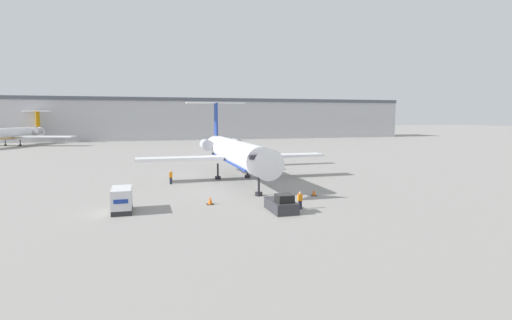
{
  "coord_description": "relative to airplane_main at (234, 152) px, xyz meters",
  "views": [
    {
      "loc": [
        -11.92,
        -33.07,
        8.54
      ],
      "look_at": [
        0.0,
        8.71,
        3.77
      ],
      "focal_mm": 28.0,
      "sensor_mm": 36.0,
      "label": 1
    }
  ],
  "objects": [
    {
      "name": "ground_plane",
      "position": [
        0.06,
        -19.26,
        -3.81
      ],
      "size": [
        600.0,
        600.0,
        0.0
      ],
      "primitive_type": "plane",
      "color": "gray"
    },
    {
      "name": "pushback_tug",
      "position": [
        0.02,
        -19.0,
        -3.19
      ],
      "size": [
        2.02,
        4.05,
        1.7
      ],
      "color": "#2D2D33",
      "rests_on": "ground"
    },
    {
      "name": "worker_near_tug",
      "position": [
        1.95,
        -18.71,
        -2.95
      ],
      "size": [
        0.4,
        0.24,
        1.65
      ],
      "color": "#232838",
      "rests_on": "ground"
    },
    {
      "name": "luggage_cart",
      "position": [
        -13.8,
        -15.34,
        -2.71
      ],
      "size": [
        1.71,
        3.56,
        2.19
      ],
      "color": "#232326",
      "rests_on": "ground"
    },
    {
      "name": "terminal_building",
      "position": [
        0.06,
        100.74,
        3.82
      ],
      "size": [
        180.0,
        16.8,
        15.2
      ],
      "color": "#B2B2B7",
      "rests_on": "ground"
    },
    {
      "name": "traffic_cone_left",
      "position": [
        -5.69,
        -14.39,
        -3.43
      ],
      "size": [
        0.68,
        0.68,
        0.78
      ],
      "color": "black",
      "rests_on": "ground"
    },
    {
      "name": "traffic_cone_right",
      "position": [
        5.81,
        -13.23,
        -3.47
      ],
      "size": [
        0.59,
        0.59,
        0.7
      ],
      "color": "black",
      "rests_on": "ground"
    },
    {
      "name": "airplane_parked_far_left",
      "position": [
        -48.41,
        77.41,
        -0.29
      ],
      "size": [
        35.96,
        31.51,
        10.33
      ],
      "color": "white",
      "rests_on": "ground"
    },
    {
      "name": "airplane_main",
      "position": [
        0.0,
        0.0,
        0.0
      ],
      "size": [
        25.66,
        29.7,
        10.84
      ],
      "color": "white",
      "rests_on": "ground"
    },
    {
      "name": "worker_by_wing",
      "position": [
        -8.55,
        -1.48,
        -2.87
      ],
      "size": [
        0.4,
        0.25,
        1.78
      ],
      "color": "#232838",
      "rests_on": "ground"
    }
  ]
}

